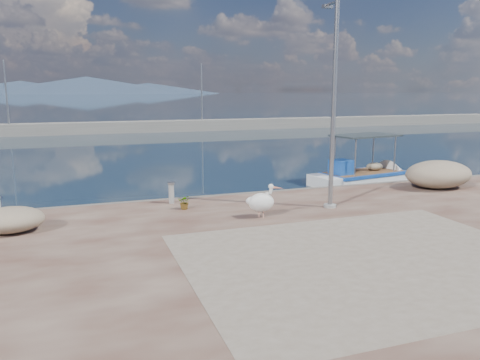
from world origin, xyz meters
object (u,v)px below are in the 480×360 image
at_px(pelican, 262,202).
at_px(boat_right, 363,179).
at_px(bollard_near, 171,192).
at_px(lamp_post, 333,113).

bearing_deg(pelican, boat_right, 61.98).
distance_m(boat_right, bollard_near, 10.69).
xyz_separation_m(boat_right, lamp_post, (-5.03, -5.49, 3.58)).
height_order(boat_right, bollard_near, boat_right).
distance_m(lamp_post, bollard_near, 6.38).
xyz_separation_m(boat_right, bollard_near, (-10.21, -3.10, 0.71)).
xyz_separation_m(pelican, lamp_post, (2.79, 0.51, 2.77)).
bearing_deg(bollard_near, lamp_post, -24.78).
distance_m(pelican, bollard_near, 3.75).
distance_m(pelican, lamp_post, 3.96).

